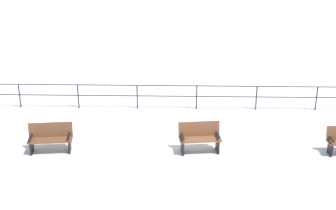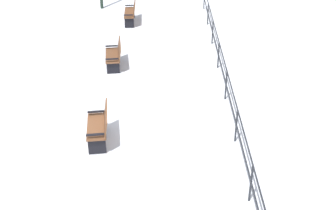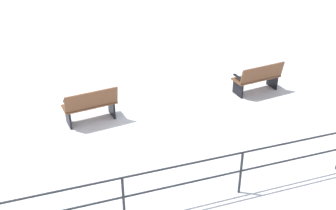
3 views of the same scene
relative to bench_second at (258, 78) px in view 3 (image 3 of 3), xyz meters
name	(u,v)px [view 3 (image 3 of 3)]	position (x,y,z in m)	size (l,w,h in m)	color
ground_plane	(91,120)	(-0.04, 4.86, -0.46)	(80.00, 80.00, 0.00)	white
bench_second	(258,78)	(0.00, 0.00, 0.00)	(0.74, 1.47, 0.92)	brown
bench_third	(90,105)	(-0.11, 4.85, 0.02)	(0.74, 1.41, 0.96)	brown
waterfront_railing	(123,191)	(-3.77, 4.86, 0.23)	(0.05, 23.62, 1.00)	#26282D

